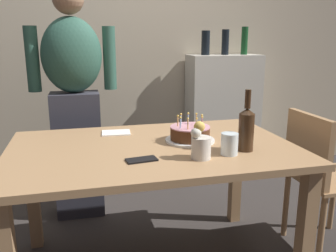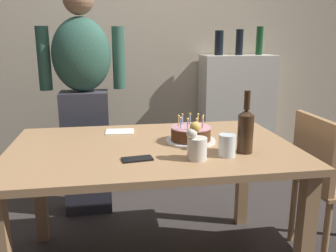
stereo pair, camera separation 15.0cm
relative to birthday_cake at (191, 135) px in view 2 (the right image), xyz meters
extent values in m
cube|color=tan|center=(-0.22, 1.52, 0.52)|extent=(5.20, 0.10, 2.60)
cube|color=#A37A51|center=(-0.22, -0.03, -0.06)|extent=(1.50, 0.96, 0.03)
cube|color=#A37A51|center=(0.46, -0.44, -0.43)|extent=(0.07, 0.07, 0.70)
cube|color=#A37A51|center=(-0.90, 0.38, -0.43)|extent=(0.07, 0.07, 0.70)
cube|color=#A37A51|center=(0.46, 0.38, -0.43)|extent=(0.07, 0.07, 0.70)
cylinder|color=white|center=(0.00, 0.00, -0.03)|extent=(0.27, 0.27, 0.01)
cylinder|color=#512D19|center=(0.00, 0.00, 0.00)|extent=(0.22, 0.22, 0.07)
cylinder|color=#D18E9E|center=(0.00, 0.00, 0.04)|extent=(0.22, 0.22, 0.01)
cylinder|color=#93B7DB|center=(0.07, 0.00, 0.07)|extent=(0.01, 0.01, 0.05)
sphere|color=#F9C64C|center=(0.07, 0.00, 0.10)|extent=(0.01, 0.01, 0.01)
cylinder|color=#EAB266|center=(0.05, 0.05, 0.07)|extent=(0.01, 0.01, 0.05)
sphere|color=#F9C64C|center=(0.05, 0.05, 0.10)|extent=(0.01, 0.01, 0.01)
cylinder|color=#93B7DB|center=(0.01, 0.07, 0.07)|extent=(0.01, 0.01, 0.05)
sphere|color=#F9C64C|center=(0.01, 0.07, 0.10)|extent=(0.01, 0.01, 0.01)
cylinder|color=#93B7DB|center=(-0.04, 0.06, 0.07)|extent=(0.01, 0.01, 0.05)
sphere|color=#F9C64C|center=(-0.04, 0.06, 0.10)|extent=(0.01, 0.01, 0.01)
cylinder|color=#EAB266|center=(-0.06, 0.02, 0.07)|extent=(0.01, 0.01, 0.05)
sphere|color=#F9C64C|center=(-0.06, 0.02, 0.10)|extent=(0.01, 0.01, 0.01)
cylinder|color=#93B7DB|center=(-0.06, -0.03, 0.07)|extent=(0.01, 0.01, 0.05)
sphere|color=#F9C64C|center=(-0.06, -0.03, 0.10)|extent=(0.01, 0.01, 0.01)
cylinder|color=#EAB266|center=(-0.03, -0.06, 0.07)|extent=(0.01, 0.01, 0.05)
sphere|color=#F9C64C|center=(-0.03, -0.06, 0.10)|extent=(0.01, 0.01, 0.01)
cylinder|color=beige|center=(0.01, -0.07, 0.07)|extent=(0.01, 0.01, 0.05)
sphere|color=#F9C64C|center=(0.01, -0.07, 0.10)|extent=(0.01, 0.01, 0.01)
cylinder|color=pink|center=(0.05, -0.04, 0.07)|extent=(0.01, 0.01, 0.05)
sphere|color=#F9C64C|center=(0.05, -0.04, 0.10)|extent=(0.01, 0.01, 0.01)
cylinder|color=silver|center=(0.12, -0.26, 0.01)|extent=(0.08, 0.08, 0.11)
cylinder|color=#382314|center=(0.22, -0.22, 0.05)|extent=(0.08, 0.08, 0.19)
cone|color=#382314|center=(0.22, -0.22, 0.16)|extent=(0.08, 0.08, 0.03)
cylinder|color=#382314|center=(0.22, -0.22, 0.22)|extent=(0.03, 0.03, 0.09)
cube|color=black|center=(-0.31, -0.25, -0.04)|extent=(0.15, 0.09, 0.01)
cube|color=white|center=(-0.38, 0.27, -0.04)|extent=(0.18, 0.14, 0.01)
cylinder|color=silver|center=(-0.04, -0.29, 0.01)|extent=(0.09, 0.09, 0.11)
sphere|color=silver|center=(-0.06, -0.29, 0.09)|extent=(0.05, 0.05, 0.05)
sphere|color=gold|center=(-0.05, -0.28, 0.11)|extent=(0.05, 0.05, 0.05)
cube|color=#33333D|center=(-0.62, 0.77, -0.32)|extent=(0.34, 0.23, 0.92)
ellipsoid|color=#2D5647|center=(-0.62, 0.77, 0.40)|extent=(0.41, 0.27, 0.52)
cylinder|color=#2D5647|center=(-0.36, 0.80, 0.37)|extent=(0.09, 0.09, 0.44)
cylinder|color=#2D5647|center=(-0.88, 0.80, 0.37)|extent=(0.09, 0.09, 0.44)
cube|color=#A37A51|center=(0.70, -0.08, -0.11)|extent=(0.04, 0.40, 0.40)
cylinder|color=#A37A51|center=(0.71, -0.26, -0.56)|extent=(0.04, 0.04, 0.45)
cylinder|color=#A37A51|center=(0.71, 0.10, -0.56)|extent=(0.04, 0.04, 0.45)
cube|color=beige|center=(0.74, 1.30, -0.21)|extent=(0.67, 0.30, 1.14)
cylinder|color=black|center=(0.55, 1.30, 0.47)|extent=(0.08, 0.08, 0.22)
cylinder|color=black|center=(0.74, 1.30, 0.48)|extent=(0.07, 0.07, 0.23)
cylinder|color=#194723|center=(0.93, 1.30, 0.49)|extent=(0.06, 0.06, 0.25)
camera|label=1|loc=(-0.57, -1.80, 0.52)|focal=38.01mm
camera|label=2|loc=(-0.43, -1.83, 0.52)|focal=38.01mm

